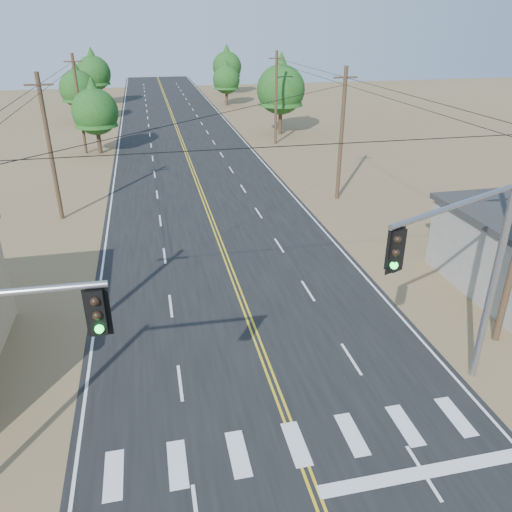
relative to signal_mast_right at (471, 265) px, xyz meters
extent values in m
cube|color=black|center=(-6.30, 20.77, -5.51)|extent=(15.00, 200.00, 0.02)
cylinder|color=#4C3826|center=(-16.80, 22.77, -0.52)|extent=(0.30, 0.30, 10.00)
cube|color=#4C3826|center=(-16.80, 22.77, 3.68)|extent=(1.80, 0.12, 0.12)
cylinder|color=#4C3826|center=(-16.80, 42.77, -0.52)|extent=(0.30, 0.30, 10.00)
cube|color=#4C3826|center=(-16.80, 42.77, 3.68)|extent=(1.80, 0.12, 0.12)
cylinder|color=#4C3826|center=(4.20, 22.77, -0.52)|extent=(0.30, 0.30, 10.00)
cube|color=#4C3826|center=(4.20, 22.77, 3.68)|extent=(1.80, 0.12, 0.12)
cylinder|color=#4C3826|center=(4.20, 42.77, -0.52)|extent=(0.30, 0.30, 10.00)
cube|color=#4C3826|center=(4.20, 42.77, 3.68)|extent=(1.80, 0.12, 0.12)
cube|color=black|center=(-11.80, -2.67, 1.35)|extent=(0.38, 0.33, 1.17)
sphere|color=black|center=(-11.79, -2.87, 1.72)|extent=(0.21, 0.21, 0.21)
sphere|color=black|center=(-11.79, -2.87, 1.35)|extent=(0.21, 0.21, 0.21)
sphere|color=#0CE533|center=(-11.79, -2.87, 0.97)|extent=(0.21, 0.21, 0.21)
cylinder|color=gray|center=(1.70, 0.77, -1.59)|extent=(0.27, 0.27, 7.86)
cylinder|color=gray|center=(-1.23, -0.54, 2.45)|extent=(5.93, 2.78, 0.18)
cube|color=black|center=(-3.85, -1.72, 1.72)|extent=(0.50, 0.47, 1.24)
sphere|color=black|center=(-3.93, -1.90, 2.11)|extent=(0.22, 0.22, 0.22)
sphere|color=black|center=(-3.93, -1.90, 1.72)|extent=(0.22, 0.22, 0.22)
sphere|color=#0CE533|center=(-3.93, -1.90, 1.33)|extent=(0.22, 0.22, 0.22)
cylinder|color=#3F2D1E|center=(-15.30, 42.36, -4.11)|extent=(0.44, 0.44, 2.83)
cone|color=#164E17|center=(-15.30, 42.36, -0.17)|extent=(4.41, 4.41, 5.04)
sphere|color=#164E17|center=(-15.30, 42.36, -1.20)|extent=(4.72, 4.72, 4.72)
cylinder|color=#3F2D1E|center=(-18.81, 61.09, -4.06)|extent=(0.44, 0.44, 2.94)
cone|color=#164E17|center=(-18.81, 61.09, 0.03)|extent=(4.57, 4.57, 5.22)
sphere|color=#164E17|center=(-18.81, 61.09, -1.04)|extent=(4.90, 4.90, 4.90)
cylinder|color=#3F2D1E|center=(-17.84, 76.73, -3.88)|extent=(0.47, 0.47, 3.30)
cone|color=#164E17|center=(-17.84, 76.73, 0.70)|extent=(5.13, 5.13, 5.86)
sphere|color=#164E17|center=(-17.84, 76.73, -0.49)|extent=(5.50, 5.50, 5.50)
cylinder|color=#3F2D1E|center=(6.08, 47.76, -3.78)|extent=(0.49, 0.49, 3.49)
cone|color=#164E17|center=(6.08, 47.76, 1.06)|extent=(5.42, 5.42, 6.20)
sphere|color=#164E17|center=(6.08, 47.76, -0.20)|extent=(5.81, 5.81, 5.81)
cylinder|color=#3F2D1E|center=(3.32, 72.10, -4.20)|extent=(0.45, 0.45, 2.65)
cone|color=#164E17|center=(3.32, 72.10, -0.52)|extent=(4.12, 4.12, 4.71)
sphere|color=#164E17|center=(3.32, 72.10, -1.47)|extent=(4.42, 4.42, 4.42)
cylinder|color=#3F2D1E|center=(5.69, 85.68, -3.90)|extent=(0.48, 0.48, 3.25)
cone|color=#164E17|center=(5.69, 85.68, 0.61)|extent=(5.05, 5.05, 5.78)
sphere|color=#164E17|center=(5.69, 85.68, -0.56)|extent=(5.41, 5.41, 5.41)
camera|label=1|loc=(-10.31, -13.16, 7.49)|focal=35.00mm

